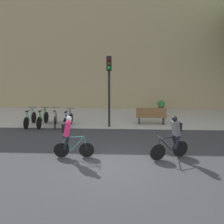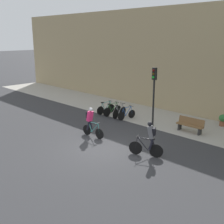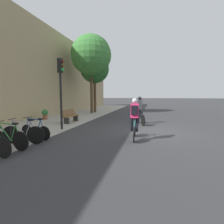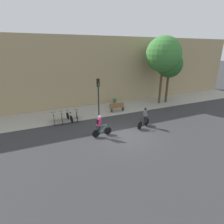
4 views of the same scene
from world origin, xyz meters
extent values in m
plane|color=#333335|center=(0.00, 0.00, 0.00)|extent=(200.00, 200.00, 0.00)
cube|color=#A39E93|center=(0.00, 6.75, 0.00)|extent=(44.00, 4.50, 0.01)
cube|color=tan|center=(0.00, 9.30, 3.95)|extent=(44.00, 0.60, 7.91)
cylinder|color=black|center=(-1.23, 0.82, 0.31)|extent=(0.63, 0.07, 0.63)
cylinder|color=black|center=(-2.26, 0.75, 0.31)|extent=(0.63, 0.07, 0.63)
cylinder|color=teal|center=(-1.58, 0.80, 0.59)|extent=(0.57, 0.07, 0.62)
cylinder|color=teal|center=(-1.96, 0.77, 0.58)|extent=(0.27, 0.06, 0.58)
cylinder|color=teal|center=(-1.70, 0.79, 0.88)|extent=(0.77, 0.09, 0.07)
cylinder|color=teal|center=(-2.06, 0.77, 0.30)|extent=(0.42, 0.06, 0.05)
cylinder|color=teal|center=(-2.17, 0.76, 0.59)|extent=(0.22, 0.05, 0.56)
cylinder|color=teal|center=(-1.27, 0.81, 0.60)|extent=(0.12, 0.04, 0.59)
cylinder|color=black|center=(-1.31, 0.81, 0.93)|extent=(0.06, 0.46, 0.03)
cube|color=black|center=(-2.08, 0.77, 0.90)|extent=(0.20, 0.09, 0.06)
cube|color=#E52866|center=(-1.98, 0.77, 1.23)|extent=(0.34, 0.34, 0.63)
sphere|color=silver|center=(-1.90, 0.78, 1.64)|extent=(0.23, 0.23, 0.22)
cylinder|color=black|center=(-2.02, 0.66, 0.66)|extent=(0.28, 0.13, 0.56)
cylinder|color=black|center=(-2.03, 0.88, 0.66)|extent=(0.25, 0.12, 0.56)
cube|color=black|center=(-2.12, 0.76, 1.28)|extent=(0.16, 0.27, 0.36)
cylinder|color=black|center=(1.63, 0.62, 0.34)|extent=(0.64, 0.29, 0.68)
cylinder|color=black|center=(2.60, 1.02, 0.34)|extent=(0.64, 0.29, 0.68)
cylinder|color=black|center=(1.96, 0.75, 0.62)|extent=(0.55, 0.26, 0.62)
cylinder|color=black|center=(2.32, 0.90, 0.61)|extent=(0.26, 0.14, 0.58)
cylinder|color=black|center=(2.07, 0.80, 0.91)|extent=(0.73, 0.34, 0.07)
cylinder|color=black|center=(2.41, 0.94, 0.33)|extent=(0.40, 0.19, 0.05)
cylinder|color=black|center=(2.52, 0.98, 0.62)|extent=(0.21, 0.11, 0.56)
cylinder|color=black|center=(1.67, 0.63, 0.63)|extent=(0.12, 0.08, 0.59)
cylinder|color=black|center=(1.71, 0.65, 0.96)|extent=(0.20, 0.44, 0.03)
cube|color=black|center=(2.43, 0.95, 0.93)|extent=(0.22, 0.15, 0.06)
cube|color=#5B5B60|center=(2.34, 0.91, 1.26)|extent=(0.42, 0.42, 0.63)
sphere|color=black|center=(2.26, 0.88, 1.67)|extent=(0.29, 0.29, 0.22)
cylinder|color=black|center=(2.34, 1.03, 0.69)|extent=(0.30, 0.21, 0.56)
cylinder|color=black|center=(2.42, 0.83, 0.69)|extent=(0.26, 0.19, 0.56)
cube|color=black|center=(2.47, 0.96, 1.31)|extent=(0.23, 0.29, 0.36)
cylinder|color=black|center=(-4.85, 5.40, 0.32)|extent=(0.09, 0.65, 0.65)
cylinder|color=black|center=(-4.94, 4.36, 0.32)|extent=(0.09, 0.65, 0.65)
cylinder|color=teal|center=(-4.88, 5.04, 0.61)|extent=(0.09, 0.57, 0.62)
cylinder|color=teal|center=(-4.91, 4.66, 0.59)|extent=(0.06, 0.27, 0.58)
cylinder|color=teal|center=(-4.89, 4.93, 0.89)|extent=(0.11, 0.77, 0.07)
cylinder|color=teal|center=(-4.92, 4.57, 0.32)|extent=(0.07, 0.42, 0.05)
cylinder|color=teal|center=(-4.93, 4.45, 0.60)|extent=(0.05, 0.22, 0.56)
cylinder|color=teal|center=(-4.85, 5.36, 0.61)|extent=(0.05, 0.12, 0.59)
cylinder|color=black|center=(-4.86, 5.32, 0.94)|extent=(0.46, 0.07, 0.03)
cube|color=black|center=(-4.92, 4.55, 0.91)|extent=(0.10, 0.21, 0.06)
cylinder|color=black|center=(-4.14, 5.41, 0.34)|extent=(0.10, 0.67, 0.67)
cylinder|color=black|center=(-4.24, 4.35, 0.34)|extent=(0.10, 0.67, 0.67)
cylinder|color=#2D6B33|center=(-4.17, 5.05, 0.62)|extent=(0.10, 0.58, 0.62)
cylinder|color=#2D6B33|center=(-4.21, 4.66, 0.60)|extent=(0.07, 0.27, 0.58)
cylinder|color=#2D6B33|center=(-4.18, 4.93, 0.90)|extent=(0.12, 0.79, 0.07)
cylinder|color=#2D6B33|center=(-4.22, 4.56, 0.33)|extent=(0.07, 0.43, 0.05)
cylinder|color=#2D6B33|center=(-4.23, 4.45, 0.61)|extent=(0.05, 0.22, 0.56)
cylinder|color=#2D6B33|center=(-4.14, 5.36, 0.63)|extent=(0.05, 0.12, 0.59)
cylinder|color=black|center=(-4.15, 5.32, 0.96)|extent=(0.46, 0.07, 0.03)
cube|color=black|center=(-4.22, 4.54, 0.93)|extent=(0.10, 0.21, 0.06)
cylinder|color=black|center=(-3.57, 5.37, 0.35)|extent=(0.15, 0.69, 0.70)
cylinder|color=black|center=(-3.40, 4.39, 0.35)|extent=(0.15, 0.69, 0.70)
cylinder|color=#99999E|center=(-3.51, 5.04, 0.63)|extent=(0.13, 0.55, 0.62)
cylinder|color=#99999E|center=(-3.45, 4.67, 0.61)|extent=(0.08, 0.26, 0.58)
cylinder|color=#99999E|center=(-3.49, 4.93, 0.91)|extent=(0.17, 0.73, 0.07)
cylinder|color=#99999E|center=(-3.43, 4.59, 0.34)|extent=(0.10, 0.40, 0.05)
cylinder|color=#99999E|center=(-3.41, 4.48, 0.62)|extent=(0.07, 0.21, 0.56)
cylinder|color=#99999E|center=(-3.56, 5.33, 0.64)|extent=(0.06, 0.12, 0.58)
cylinder|color=black|center=(-3.55, 5.29, 0.97)|extent=(0.46, 0.11, 0.03)
cube|color=black|center=(-3.43, 4.57, 0.94)|extent=(0.11, 0.21, 0.06)
cylinder|color=black|center=(-2.70, 5.35, 0.30)|extent=(0.13, 0.60, 0.60)
cylinder|color=black|center=(-2.85, 4.40, 0.30)|extent=(0.13, 0.60, 0.60)
cylinder|color=#1E478C|center=(-2.75, 5.03, 0.58)|extent=(0.12, 0.53, 0.62)
cylinder|color=#1E478C|center=(-2.81, 4.68, 0.57)|extent=(0.08, 0.25, 0.58)
cylinder|color=#1E478C|center=(-2.77, 4.93, 0.87)|extent=(0.15, 0.71, 0.07)
cylinder|color=#1E478C|center=(-2.82, 4.59, 0.29)|extent=(0.09, 0.39, 0.05)
cylinder|color=#1E478C|center=(-2.84, 4.49, 0.58)|extent=(0.06, 0.21, 0.56)
cylinder|color=#1E478C|center=(-2.71, 5.31, 0.59)|extent=(0.05, 0.12, 0.58)
cylinder|color=black|center=(-2.72, 5.28, 0.92)|extent=(0.46, 0.10, 0.03)
cube|color=black|center=(-2.82, 4.58, 0.89)|extent=(0.11, 0.21, 0.06)
cylinder|color=black|center=(-0.52, 4.91, 1.91)|extent=(0.12, 0.12, 3.82)
cube|color=black|center=(-0.52, 4.91, 3.44)|extent=(0.26, 0.20, 0.76)
sphere|color=#590C0C|center=(-0.52, 4.79, 3.65)|extent=(0.15, 0.15, 0.15)
sphere|color=#4C380A|center=(-0.52, 4.79, 3.44)|extent=(0.15, 0.15, 0.15)
sphere|color=green|center=(-0.52, 4.79, 3.24)|extent=(0.15, 0.15, 0.15)
cube|color=brown|center=(1.84, 5.51, 0.45)|extent=(1.71, 0.40, 0.08)
cube|color=brown|center=(1.84, 5.69, 0.69)|extent=(1.71, 0.12, 0.40)
cube|color=#2D2D2D|center=(1.16, 5.51, 0.23)|extent=(0.08, 0.36, 0.45)
cube|color=#2D2D2D|center=(2.53, 5.51, 0.23)|extent=(0.08, 0.36, 0.45)
cylinder|color=brown|center=(2.73, 8.15, 0.16)|extent=(0.36, 0.36, 0.32)
sphere|color=#2D6B33|center=(2.73, 8.15, 0.54)|extent=(0.48, 0.48, 0.48)
camera|label=1|loc=(0.23, -9.79, 4.76)|focal=45.00mm
camera|label=2|loc=(9.96, -9.46, 5.73)|focal=45.00mm
camera|label=3|loc=(-9.12, 0.04, 1.88)|focal=28.00mm
camera|label=4|loc=(-6.02, -10.85, 6.44)|focal=28.00mm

